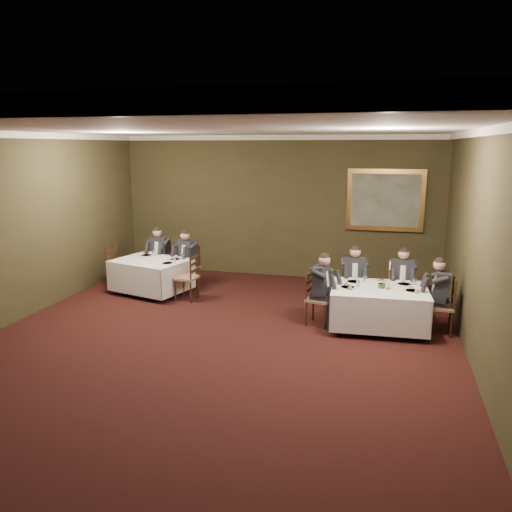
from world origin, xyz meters
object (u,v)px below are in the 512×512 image
at_px(diner_main_backleft, 353,287).
at_px(chair_main_endright, 441,317).
at_px(chair_sec_endright, 187,287).
at_px(chair_main_backright, 400,301).
at_px(candlestick, 389,279).
at_px(diner_main_endleft, 319,298).
at_px(chair_sec_endleft, 119,275).
at_px(table_main, 379,305).
at_px(diner_sec_backright, 188,266).
at_px(chair_main_endleft, 318,310).
at_px(diner_main_backright, 401,290).
at_px(diner_main_endright, 441,305).
at_px(chair_sec_backright, 189,275).
at_px(painting, 385,200).
at_px(chair_sec_backleft, 161,271).
at_px(diner_sec_backleft, 160,262).
at_px(chair_main_backleft, 353,298).
at_px(table_second, 151,274).
at_px(centerpiece, 382,282).

height_order(diner_main_backleft, chair_main_endright, diner_main_backleft).
bearing_deg(diner_main_backleft, chair_sec_endright, -7.44).
relative_size(chair_main_backright, candlestick, 1.92).
bearing_deg(diner_main_endleft, chair_main_endright, 103.98).
height_order(diner_main_backleft, chair_sec_endleft, diner_main_backleft).
distance_m(table_main, chair_sec_endright, 4.08).
bearing_deg(diner_sec_backright, chair_main_endleft, 172.86).
height_order(diner_main_backright, diner_main_endleft, same).
bearing_deg(chair_main_backright, diner_main_endleft, 31.84).
bearing_deg(diner_main_endright, chair_sec_backright, 76.02).
distance_m(diner_main_endright, chair_sec_endright, 5.12).
distance_m(chair_main_backright, painting, 2.90).
bearing_deg(diner_main_endleft, diner_sec_backright, -106.86).
height_order(chair_sec_backleft, diner_sec_backleft, diner_sec_backleft).
height_order(chair_main_backleft, chair_sec_endright, same).
xyz_separation_m(chair_main_backright, diner_main_backright, (0.00, -0.01, 0.23)).
bearing_deg(chair_main_backright, diner_sec_backleft, -11.24).
height_order(chair_main_backleft, chair_main_endleft, same).
height_order(diner_sec_backleft, painting, painting).
relative_size(table_second, centerpiece, 7.98).
xyz_separation_m(chair_main_endright, chair_sec_backright, (-5.43, 1.61, 0.00)).
xyz_separation_m(chair_main_backright, diner_main_endleft, (-1.47, -0.96, 0.23)).
bearing_deg(diner_main_backleft, candlestick, 118.03).
bearing_deg(chair_main_backright, chair_sec_backleft, -11.36).
relative_size(diner_main_backright, diner_main_endleft, 1.00).
xyz_separation_m(table_main, table_second, (-4.97, 1.00, -0.00)).
bearing_deg(candlestick, chair_main_backleft, 126.70).
xyz_separation_m(diner_main_backleft, diner_main_backright, (0.91, 0.05, 0.00)).
height_order(chair_main_backright, chair_sec_endleft, same).
distance_m(chair_main_backleft, diner_sec_backright, 3.94).
relative_size(diner_main_backleft, candlestick, 2.58).
relative_size(table_main, diner_main_endright, 1.32).
bearing_deg(diner_main_backleft, table_main, 112.25).
bearing_deg(diner_main_backright, table_main, 64.08).
distance_m(chair_sec_backleft, painting, 5.60).
height_order(chair_main_backleft, chair_main_endright, same).
distance_m(table_second, chair_main_backright, 5.38).
distance_m(table_main, diner_main_backleft, 0.98).
distance_m(diner_main_backright, centerpiece, 1.03).
relative_size(chair_main_backleft, centerpiece, 4.35).
xyz_separation_m(chair_sec_backleft, diner_sec_backright, (0.81, -0.23, 0.23)).
xyz_separation_m(chair_sec_backright, painting, (4.35, 1.53, 1.72)).
bearing_deg(diner_main_backleft, chair_sec_endleft, -13.33).
bearing_deg(diner_main_endleft, chair_sec_backright, -107.04).
xyz_separation_m(chair_main_backright, chair_sec_backright, (-4.76, 0.77, 0.00)).
height_order(diner_main_backright, candlestick, diner_main_backright).
relative_size(chair_main_backleft, chair_sec_endright, 1.00).
bearing_deg(chair_sec_endleft, diner_main_endleft, 84.15).
height_order(chair_main_backright, chair_sec_backleft, same).
xyz_separation_m(diner_main_backleft, chair_main_endright, (1.58, -0.77, -0.23)).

